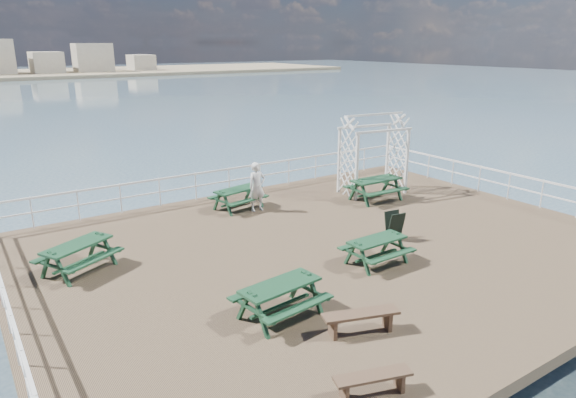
# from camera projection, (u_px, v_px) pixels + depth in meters

# --- Properties ---
(ground) EXTENTS (18.00, 14.00, 0.30)m
(ground) POSITION_uv_depth(u_px,v_px,m) (333.00, 251.00, 15.76)
(ground) COLOR brown
(ground) RESTS_ON ground
(sea_backdrop) EXTENTS (300.00, 300.00, 9.20)m
(sea_backdrop) POSITION_uv_depth(u_px,v_px,m) (39.00, 69.00, 129.06)
(sea_backdrop) COLOR #466276
(sea_backdrop) RESTS_ON ground
(railing) EXTENTS (17.77, 13.76, 1.10)m
(railing) POSITION_uv_depth(u_px,v_px,m) (285.00, 199.00, 17.47)
(railing) COLOR white
(railing) RESTS_ON ground
(picnic_table_a) EXTENTS (2.36, 2.21, 0.91)m
(picnic_table_a) POSITION_uv_depth(u_px,v_px,m) (78.00, 251.00, 13.84)
(picnic_table_a) COLOR #153A20
(picnic_table_a) RESTS_ON ground
(picnic_table_b) EXTENTS (2.05, 1.78, 0.88)m
(picnic_table_b) POSITION_uv_depth(u_px,v_px,m) (238.00, 194.00, 19.13)
(picnic_table_b) COLOR #153A20
(picnic_table_b) RESTS_ON ground
(picnic_table_c) EXTENTS (2.09, 1.71, 0.99)m
(picnic_table_c) POSITION_uv_depth(u_px,v_px,m) (376.00, 185.00, 20.15)
(picnic_table_c) COLOR #153A20
(picnic_table_c) RESTS_ON ground
(picnic_table_d) EXTENTS (2.06, 1.74, 0.92)m
(picnic_table_d) POSITION_uv_depth(u_px,v_px,m) (280.00, 293.00, 11.53)
(picnic_table_d) COLOR #153A20
(picnic_table_d) RESTS_ON ground
(picnic_table_e) EXTENTS (1.76, 1.43, 0.84)m
(picnic_table_e) POSITION_uv_depth(u_px,v_px,m) (377.00, 245.00, 14.35)
(picnic_table_e) COLOR #153A20
(picnic_table_e) RESTS_ON ground
(flat_bench_near) EXTENTS (1.71, 0.91, 0.48)m
(flat_bench_near) POSITION_uv_depth(u_px,v_px,m) (361.00, 318.00, 10.94)
(flat_bench_near) COLOR brown
(flat_bench_near) RESTS_ON ground
(flat_bench_far) EXTENTS (1.45, 0.75, 0.41)m
(flat_bench_far) POSITION_uv_depth(u_px,v_px,m) (373.00, 379.00, 9.01)
(flat_bench_far) COLOR brown
(flat_bench_far) RESTS_ON ground
(trellis_arbor) EXTENTS (2.81, 1.76, 3.27)m
(trellis_arbor) POSITION_uv_depth(u_px,v_px,m) (373.00, 158.00, 20.92)
(trellis_arbor) COLOR white
(trellis_arbor) RESTS_ON ground
(sandwich_board) EXTENTS (0.60, 0.48, 0.90)m
(sandwich_board) POSITION_uv_depth(u_px,v_px,m) (394.00, 225.00, 16.21)
(sandwich_board) COLOR black
(sandwich_board) RESTS_ON ground
(person) EXTENTS (0.68, 0.46, 1.82)m
(person) POSITION_uv_depth(u_px,v_px,m) (257.00, 187.00, 18.81)
(person) COLOR silver
(person) RESTS_ON ground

